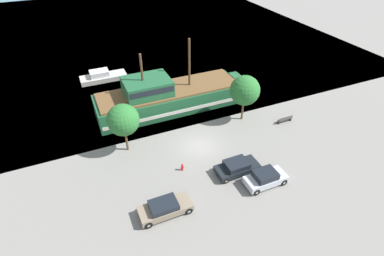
% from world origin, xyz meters
% --- Properties ---
extents(ground_plane, '(160.00, 160.00, 0.00)m').
position_xyz_m(ground_plane, '(0.00, 0.00, 0.00)').
color(ground_plane, gray).
extents(water_surface, '(80.00, 80.00, 0.00)m').
position_xyz_m(water_surface, '(0.00, 44.00, 0.00)').
color(water_surface, slate).
rests_on(water_surface, ground).
extents(pirate_ship, '(19.90, 5.57, 8.82)m').
position_xyz_m(pirate_ship, '(-0.54, 8.92, 1.69)').
color(pirate_ship, '#1E5633').
rests_on(pirate_ship, water_surface).
extents(moored_boat_dockside, '(6.81, 2.45, 1.58)m').
position_xyz_m(moored_boat_dockside, '(-6.96, 20.38, 0.58)').
color(moored_boat_dockside, '#B7B2A8').
rests_on(moored_boat_dockside, water_surface).
extents(parked_car_curb_front, '(4.51, 1.94, 1.31)m').
position_xyz_m(parked_car_curb_front, '(-6.51, -6.91, 0.67)').
color(parked_car_curb_front, '#7F705B').
rests_on(parked_car_curb_front, ground_plane).
extents(parked_car_curb_mid, '(4.35, 2.00, 1.33)m').
position_xyz_m(parked_car_curb_mid, '(1.61, -5.02, 0.66)').
color(parked_car_curb_mid, black).
rests_on(parked_car_curb_mid, ground_plane).
extents(parked_car_curb_rear, '(4.01, 1.87, 1.55)m').
position_xyz_m(parked_car_curb_rear, '(3.21, -7.46, 0.76)').
color(parked_car_curb_rear, '#B7BCC6').
rests_on(parked_car_curb_rear, ground_plane).
extents(fire_hydrant, '(0.42, 0.25, 0.76)m').
position_xyz_m(fire_hydrant, '(-3.20, -2.62, 0.41)').
color(fire_hydrant, red).
rests_on(fire_hydrant, ground_plane).
extents(bench_promenade_east, '(1.87, 0.45, 0.85)m').
position_xyz_m(bench_promenade_east, '(11.37, 0.09, 0.44)').
color(bench_promenade_east, '#4C4742').
rests_on(bench_promenade_east, ground_plane).
extents(tree_row_east, '(3.32, 3.32, 5.53)m').
position_xyz_m(tree_row_east, '(-7.42, 2.68, 3.86)').
color(tree_row_east, brown).
rests_on(tree_row_east, ground_plane).
extents(tree_row_mideast, '(3.54, 3.54, 5.76)m').
position_xyz_m(tree_row_mideast, '(6.94, 2.85, 3.98)').
color(tree_row_mideast, brown).
rests_on(tree_row_mideast, ground_plane).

